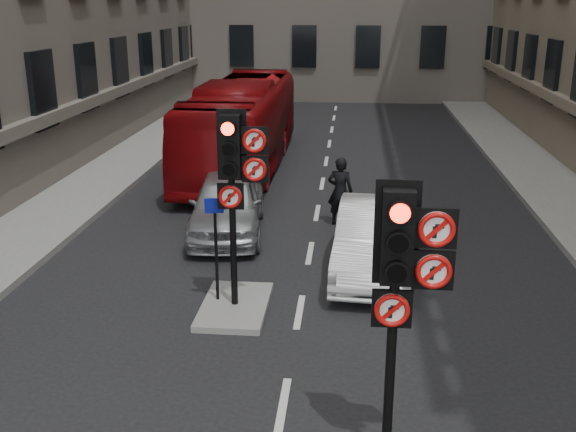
% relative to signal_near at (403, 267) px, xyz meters
% --- Properties ---
extents(pavement_left, '(3.00, 50.00, 0.16)m').
position_rel_signal_near_xyz_m(pavement_left, '(-8.69, 11.01, -2.50)').
color(pavement_left, gray).
rests_on(pavement_left, ground).
extents(centre_island, '(1.20, 2.00, 0.12)m').
position_rel_signal_near_xyz_m(centre_island, '(-2.69, 4.01, -2.52)').
color(centre_island, gray).
rests_on(centre_island, ground).
extents(signal_near, '(0.91, 0.40, 3.58)m').
position_rel_signal_near_xyz_m(signal_near, '(0.00, 0.00, 0.00)').
color(signal_near, black).
rests_on(signal_near, ground).
extents(signal_far, '(0.91, 0.40, 3.58)m').
position_rel_signal_near_xyz_m(signal_far, '(-2.60, 4.00, 0.12)').
color(signal_far, black).
rests_on(signal_far, centre_island).
extents(car_silver, '(2.13, 4.39, 1.45)m').
position_rel_signal_near_xyz_m(car_silver, '(-3.58, 8.23, -1.86)').
color(car_silver, '#A7AAAE').
rests_on(car_silver, ground).
extents(car_white, '(1.80, 4.44, 1.43)m').
position_rel_signal_near_xyz_m(car_white, '(-0.09, 6.15, -1.87)').
color(car_white, silver).
rests_on(car_white, ground).
extents(car_pink, '(2.34, 5.07, 1.43)m').
position_rel_signal_near_xyz_m(car_pink, '(-4.09, 14.61, -1.87)').
color(car_pink, '#D63F9E').
rests_on(car_pink, ground).
extents(bus_red, '(2.53, 10.58, 2.94)m').
position_rel_signal_near_xyz_m(bus_red, '(-4.26, 14.77, -1.11)').
color(bus_red, maroon).
rests_on(bus_red, ground).
extents(motorcycle, '(0.57, 1.53, 0.90)m').
position_rel_signal_near_xyz_m(motorcycle, '(-0.11, 7.17, -2.13)').
color(motorcycle, black).
rests_on(motorcycle, ground).
extents(motorcyclist, '(0.70, 0.52, 1.75)m').
position_rel_signal_near_xyz_m(motorcyclist, '(-0.87, 9.10, -1.71)').
color(motorcyclist, black).
rests_on(motorcyclist, ground).
extents(info_sign, '(0.34, 0.12, 1.98)m').
position_rel_signal_near_xyz_m(info_sign, '(-3.04, 4.15, -1.18)').
color(info_sign, black).
rests_on(info_sign, centre_island).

